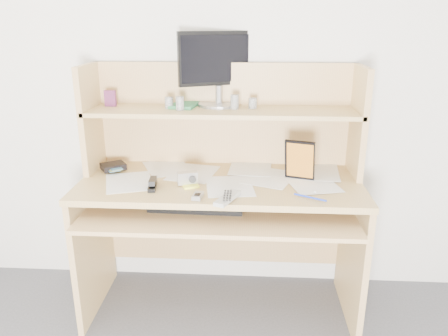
# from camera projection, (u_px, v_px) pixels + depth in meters

# --- Properties ---
(back_wall) EXTENTS (3.60, 0.04, 2.50)m
(back_wall) POSITION_uv_depth(u_px,v_px,m) (224.00, 71.00, 2.32)
(back_wall) COLOR silver
(back_wall) RESTS_ON floor
(desk) EXTENTS (1.40, 0.70, 1.30)m
(desk) POSITION_uv_depth(u_px,v_px,m) (221.00, 185.00, 2.27)
(desk) COLOR tan
(desk) RESTS_ON floor
(paper_clutter) EXTENTS (1.32, 0.54, 0.01)m
(paper_clutter) POSITION_uv_depth(u_px,v_px,m) (220.00, 180.00, 2.18)
(paper_clutter) COLOR silver
(paper_clutter) RESTS_ON desk
(keyboard) EXTENTS (0.45, 0.17, 0.03)m
(keyboard) POSITION_uv_depth(u_px,v_px,m) (197.00, 205.00, 2.10)
(keyboard) COLOR black
(keyboard) RESTS_ON desk
(tv_remote) EXTENTS (0.12, 0.18, 0.02)m
(tv_remote) POSITION_uv_depth(u_px,v_px,m) (227.00, 198.00, 1.93)
(tv_remote) COLOR #A5A6A0
(tv_remote) RESTS_ON paper_clutter
(flip_phone) EXTENTS (0.05, 0.08, 0.02)m
(flip_phone) POSITION_uv_depth(u_px,v_px,m) (198.00, 195.00, 1.96)
(flip_phone) COLOR #A5A5A7
(flip_phone) RESTS_ON paper_clutter
(stapler) EXTENTS (0.05, 0.13, 0.04)m
(stapler) POSITION_uv_depth(u_px,v_px,m) (152.00, 183.00, 2.07)
(stapler) COLOR black
(stapler) RESTS_ON paper_clutter
(wallet) EXTENTS (0.15, 0.15, 0.03)m
(wallet) POSITION_uv_depth(u_px,v_px,m) (113.00, 166.00, 2.32)
(wallet) COLOR black
(wallet) RESTS_ON paper_clutter
(sticky_note_pad) EXTENTS (0.10, 0.10, 0.01)m
(sticky_note_pad) POSITION_uv_depth(u_px,v_px,m) (190.00, 185.00, 2.10)
(sticky_note_pad) COLOR yellow
(sticky_note_pad) RESTS_ON desk
(digital_camera) EXTENTS (0.10, 0.07, 0.06)m
(digital_camera) POSITION_uv_depth(u_px,v_px,m) (187.00, 178.00, 2.11)
(digital_camera) COLOR #B3B3B5
(digital_camera) RESTS_ON paper_clutter
(game_case) EXTENTS (0.14, 0.06, 0.21)m
(game_case) POSITION_uv_depth(u_px,v_px,m) (300.00, 160.00, 2.14)
(game_case) COLOR black
(game_case) RESTS_ON paper_clutter
(blue_pen) EXTENTS (0.14, 0.08, 0.01)m
(blue_pen) POSITION_uv_depth(u_px,v_px,m) (310.00, 197.00, 1.95)
(blue_pen) COLOR #162FAB
(blue_pen) RESTS_ON paper_clutter
(card_box) EXTENTS (0.06, 0.02, 0.08)m
(card_box) POSITION_uv_depth(u_px,v_px,m) (110.00, 98.00, 2.27)
(card_box) COLOR maroon
(card_box) RESTS_ON desk
(shelf_book) EXTENTS (0.15, 0.18, 0.02)m
(shelf_book) POSITION_uv_depth(u_px,v_px,m) (184.00, 105.00, 2.27)
(shelf_book) COLOR #317B49
(shelf_book) RESTS_ON desk
(chip_stack_a) EXTENTS (0.06, 0.06, 0.06)m
(chip_stack_a) POSITION_uv_depth(u_px,v_px,m) (169.00, 103.00, 2.22)
(chip_stack_a) COLOR black
(chip_stack_a) RESTS_ON desk
(chip_stack_b) EXTENTS (0.05, 0.05, 0.07)m
(chip_stack_b) POSITION_uv_depth(u_px,v_px,m) (180.00, 103.00, 2.18)
(chip_stack_b) COLOR white
(chip_stack_b) RESTS_ON desk
(chip_stack_c) EXTENTS (0.05, 0.05, 0.05)m
(chip_stack_c) POSITION_uv_depth(u_px,v_px,m) (253.00, 103.00, 2.22)
(chip_stack_c) COLOR black
(chip_stack_c) RESTS_ON desk
(chip_stack_d) EXTENTS (0.05, 0.05, 0.07)m
(chip_stack_d) POSITION_uv_depth(u_px,v_px,m) (235.00, 102.00, 2.20)
(chip_stack_d) COLOR white
(chip_stack_d) RESTS_ON desk
(monitor) EXTENTS (0.41, 0.24, 0.38)m
(monitor) POSITION_uv_depth(u_px,v_px,m) (219.00, 66.00, 2.26)
(monitor) COLOR #A6A6AB
(monitor) RESTS_ON desk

